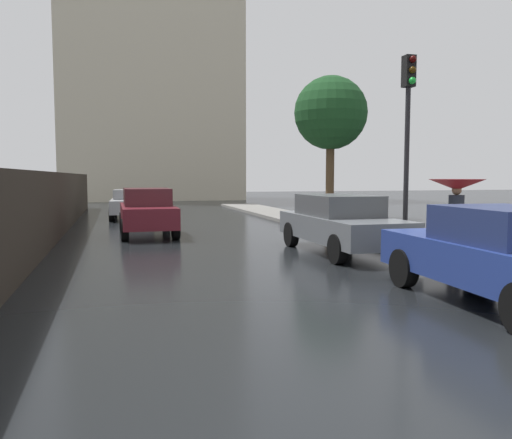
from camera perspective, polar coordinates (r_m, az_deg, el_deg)
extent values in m
cube|color=navy|center=(8.46, 25.26, -4.33)|extent=(1.78, 4.37, 0.60)
cube|color=navy|center=(8.30, 25.88, -0.58)|extent=(1.50, 1.90, 0.53)
cylinder|color=black|center=(9.26, 16.03, -5.19)|extent=(0.24, 0.67, 0.66)
cylinder|color=black|center=(10.07, 23.51, -4.61)|extent=(0.24, 0.67, 0.66)
cube|color=#B2B5BA|center=(23.97, -13.59, 1.53)|extent=(1.95, 4.32, 0.58)
cube|color=gray|center=(24.18, -13.61, 2.74)|extent=(1.64, 2.01, 0.42)
cylinder|color=black|center=(22.59, -11.55, 0.65)|extent=(0.25, 0.64, 0.63)
cylinder|color=black|center=(22.61, -15.69, 0.57)|extent=(0.25, 0.64, 0.63)
cylinder|color=black|center=(25.39, -11.70, 1.09)|extent=(0.25, 0.64, 0.63)
cylinder|color=black|center=(25.41, -15.39, 1.02)|extent=(0.25, 0.64, 0.63)
cube|color=slate|center=(12.98, 9.44, -0.93)|extent=(1.77, 4.53, 0.60)
cube|color=#494D50|center=(13.11, 9.10, 1.57)|extent=(1.54, 2.26, 0.52)
cylinder|color=black|center=(14.07, 3.91, -1.66)|extent=(0.23, 0.66, 0.66)
cylinder|color=black|center=(14.68, 9.73, -1.45)|extent=(0.23, 0.66, 0.66)
cylinder|color=black|center=(11.34, 9.02, -3.26)|extent=(0.23, 0.66, 0.66)
cylinder|color=black|center=(12.09, 15.84, -2.89)|extent=(0.23, 0.66, 0.66)
cube|color=maroon|center=(17.03, -11.95, 0.47)|extent=(1.66, 4.14, 0.64)
cube|color=#461C22|center=(17.02, -11.99, 2.47)|extent=(1.44, 2.07, 0.54)
cylinder|color=black|center=(15.77, -8.89, -0.99)|extent=(0.23, 0.67, 0.67)
cylinder|color=black|center=(15.67, -14.32, -1.12)|extent=(0.23, 0.67, 0.67)
cylinder|color=black|center=(18.47, -9.90, -0.17)|extent=(0.23, 0.67, 0.67)
cylinder|color=black|center=(18.38, -14.53, -0.27)|extent=(0.23, 0.67, 0.67)
cylinder|color=black|center=(12.28, 21.56, -2.01)|extent=(0.14, 0.14, 0.77)
cylinder|color=black|center=(12.19, 20.82, -2.03)|extent=(0.14, 0.14, 0.77)
cylinder|color=#232833|center=(12.18, 21.29, 1.15)|extent=(0.33, 0.33, 0.59)
sphere|color=#8C6647|center=(12.16, 21.34, 3.03)|extent=(0.21, 0.21, 0.21)
cube|color=#3F2314|center=(12.32, 22.25, 0.01)|extent=(0.21, 0.13, 0.24)
cylinder|color=#4C4C51|center=(12.17, 21.33, 2.52)|extent=(0.02, 0.02, 0.70)
cone|color=maroon|center=(12.16, 21.36, 3.61)|extent=(1.20, 1.20, 0.24)
cylinder|color=black|center=(13.18, 16.31, 5.44)|extent=(0.12, 0.12, 3.92)
cube|color=black|center=(13.42, 16.55, 15.45)|extent=(0.26, 0.26, 0.75)
sphere|color=#360503|center=(13.32, 16.99, 16.62)|extent=(0.17, 0.17, 0.17)
sphere|color=#392405|center=(13.27, 16.96, 15.56)|extent=(0.17, 0.17, 0.17)
sphere|color=green|center=(13.23, 16.93, 14.50)|extent=(0.17, 0.17, 0.17)
cylinder|color=#4C3823|center=(23.98, 8.18, 4.52)|extent=(0.38, 0.38, 3.63)
sphere|color=#19421E|center=(24.15, 8.27, 11.61)|extent=(3.33, 3.33, 3.33)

